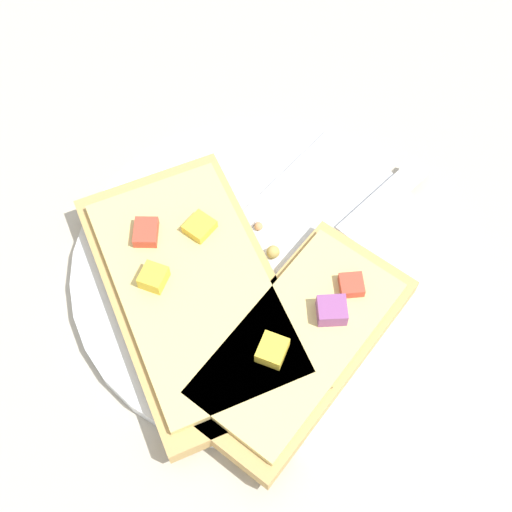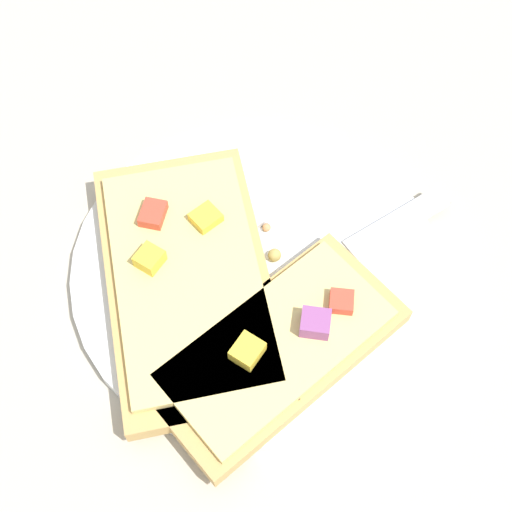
{
  "view_description": "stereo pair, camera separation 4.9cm",
  "coord_description": "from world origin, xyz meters",
  "px_view_note": "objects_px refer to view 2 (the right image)",
  "views": [
    {
      "loc": [
        0.02,
        -0.24,
        0.45
      ],
      "look_at": [
        0.0,
        0.0,
        0.02
      ],
      "focal_mm": 50.0,
      "sensor_mm": 36.0,
      "label": 1
    },
    {
      "loc": [
        0.06,
        -0.23,
        0.45
      ],
      "look_at": [
        0.0,
        0.0,
        0.02
      ],
      "focal_mm": 50.0,
      "sensor_mm": 36.0,
      "label": 2
    }
  ],
  "objects_px": {
    "fork": "(239,230)",
    "pizza_slice_main": "(188,278)",
    "plate": "(256,267)",
    "pizza_slice_corner": "(277,348)",
    "knife": "(338,258)"
  },
  "relations": [
    {
      "from": "fork",
      "to": "pizza_slice_main",
      "type": "bearing_deg",
      "value": 13.59
    },
    {
      "from": "fork",
      "to": "knife",
      "type": "bearing_deg",
      "value": 124.04
    },
    {
      "from": "pizza_slice_main",
      "to": "fork",
      "type": "bearing_deg",
      "value": -50.77
    },
    {
      "from": "plate",
      "to": "pizza_slice_corner",
      "type": "bearing_deg",
      "value": -63.15
    },
    {
      "from": "fork",
      "to": "pizza_slice_main",
      "type": "height_order",
      "value": "pizza_slice_main"
    },
    {
      "from": "pizza_slice_corner",
      "to": "fork",
      "type": "bearing_deg",
      "value": 64.78
    },
    {
      "from": "plate",
      "to": "pizza_slice_corner",
      "type": "relative_size",
      "value": 1.42
    },
    {
      "from": "plate",
      "to": "fork",
      "type": "xyz_separation_m",
      "value": [
        -0.02,
        0.02,
        0.01
      ]
    },
    {
      "from": "plate",
      "to": "knife",
      "type": "distance_m",
      "value": 0.06
    },
    {
      "from": "knife",
      "to": "plate",
      "type": "bearing_deg",
      "value": -31.1
    },
    {
      "from": "plate",
      "to": "pizza_slice_corner",
      "type": "height_order",
      "value": "pizza_slice_corner"
    },
    {
      "from": "plate",
      "to": "fork",
      "type": "distance_m",
      "value": 0.03
    },
    {
      "from": "fork",
      "to": "pizza_slice_corner",
      "type": "relative_size",
      "value": 1.01
    },
    {
      "from": "pizza_slice_main",
      "to": "knife",
      "type": "bearing_deg",
      "value": -91.26
    },
    {
      "from": "fork",
      "to": "pizza_slice_corner",
      "type": "xyz_separation_m",
      "value": [
        0.05,
        -0.08,
        0.01
      ]
    }
  ]
}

